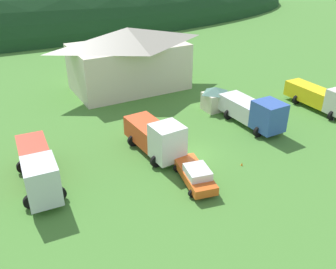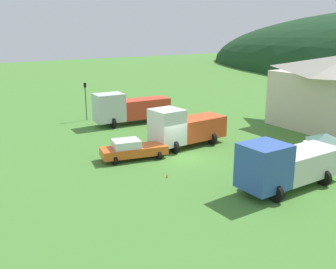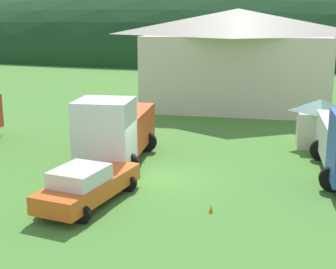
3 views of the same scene
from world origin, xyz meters
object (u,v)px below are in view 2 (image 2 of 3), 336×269
object	(u,v)px
traffic_cone_near_pickup	(167,177)
traffic_light_west	(86,97)
play_shed_cream	(324,150)
box_truck_blue	(285,164)
tow_truck_silver	(128,108)
heavy_rig_white	(184,127)
service_pickup_orange	(132,149)

from	to	relation	value
traffic_cone_near_pickup	traffic_light_west	bearing A→B (deg)	174.58
play_shed_cream	traffic_cone_near_pickup	bearing A→B (deg)	-113.88
box_truck_blue	traffic_light_west	size ratio (longest dim) A/B	1.84
play_shed_cream	box_truck_blue	bearing A→B (deg)	-79.43
tow_truck_silver	traffic_light_west	bearing A→B (deg)	-49.21
heavy_rig_white	box_truck_blue	size ratio (longest dim) A/B	0.92
play_shed_cream	heavy_rig_white	world-z (taller)	heavy_rig_white
box_truck_blue	traffic_light_west	world-z (taller)	traffic_light_west
tow_truck_silver	box_truck_blue	distance (m)	21.69
traffic_light_west	traffic_cone_near_pickup	distance (m)	20.31
heavy_rig_white	service_pickup_orange	xyz separation A→B (m)	(0.59, -5.49, -0.96)
heavy_rig_white	traffic_light_west	bearing A→B (deg)	-79.87
play_shed_cream	service_pickup_orange	xyz separation A→B (m)	(-9.78, -11.10, -0.60)
play_shed_cream	box_truck_blue	distance (m)	5.62
service_pickup_orange	box_truck_blue	bearing A→B (deg)	128.91
heavy_rig_white	box_truck_blue	distance (m)	11.40
play_shed_cream	traffic_cone_near_pickup	distance (m)	12.04
heavy_rig_white	tow_truck_silver	bearing A→B (deg)	-91.98
heavy_rig_white	service_pickup_orange	size ratio (longest dim) A/B	1.31
play_shed_cream	traffic_light_west	size ratio (longest dim) A/B	0.65
play_shed_cream	traffic_light_west	world-z (taller)	traffic_light_west
play_shed_cream	traffic_light_west	xyz separation A→B (m)	(-24.89, -9.03, 1.20)
box_truck_blue	heavy_rig_white	bearing A→B (deg)	-90.26
play_shed_cream	box_truck_blue	world-z (taller)	box_truck_blue
service_pickup_orange	play_shed_cream	bearing A→B (deg)	150.19
play_shed_cream	box_truck_blue	xyz separation A→B (m)	(1.03, -5.51, 0.29)
play_shed_cream	tow_truck_silver	bearing A→B (deg)	-164.29
traffic_cone_near_pickup	service_pickup_orange	bearing A→B (deg)	-178.01
heavy_rig_white	service_pickup_orange	world-z (taller)	heavy_rig_white
play_shed_cream	traffic_cone_near_pickup	xyz separation A→B (m)	(-4.84, -10.93, -1.43)
tow_truck_silver	service_pickup_orange	size ratio (longest dim) A/B	1.54
play_shed_cream	tow_truck_silver	xyz separation A→B (m)	(-20.66, -5.81, 0.37)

